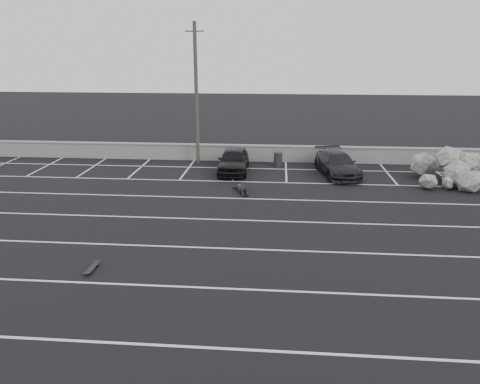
# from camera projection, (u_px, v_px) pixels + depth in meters

# --- Properties ---
(ground) EXTENTS (120.00, 120.00, 0.00)m
(ground) POSITION_uv_depth(u_px,v_px,m) (182.00, 247.00, 17.48)
(ground) COLOR black
(ground) RESTS_ON ground
(seawall) EXTENTS (50.00, 0.45, 1.06)m
(seawall) POSITION_uv_depth(u_px,v_px,m) (225.00, 152.00, 30.64)
(seawall) COLOR gray
(seawall) RESTS_ON ground
(stall_lines) EXTENTS (36.00, 20.05, 0.01)m
(stall_lines) POSITION_uv_depth(u_px,v_px,m) (199.00, 208.00, 21.68)
(stall_lines) COLOR silver
(stall_lines) RESTS_ON ground
(car_left) EXTENTS (1.77, 4.26, 1.44)m
(car_left) POSITION_uv_depth(u_px,v_px,m) (234.00, 160.00, 27.75)
(car_left) COLOR black
(car_left) RESTS_ON ground
(car_right) EXTENTS (2.67, 4.84, 1.33)m
(car_right) POSITION_uv_depth(u_px,v_px,m) (337.00, 164.00, 27.09)
(car_right) COLOR black
(car_right) RESTS_ON ground
(utility_pole) EXTENTS (1.15, 0.23, 8.62)m
(utility_pole) POSITION_uv_depth(u_px,v_px,m) (196.00, 94.00, 28.88)
(utility_pole) COLOR #4C4238
(utility_pole) RESTS_ON ground
(trash_bin) EXTENTS (0.64, 0.64, 0.89)m
(trash_bin) POSITION_uv_depth(u_px,v_px,m) (278.00, 159.00, 29.11)
(trash_bin) COLOR #262628
(trash_bin) RESTS_ON ground
(riprap_pile) EXTENTS (5.11, 4.54, 1.54)m
(riprap_pile) POSITION_uv_depth(u_px,v_px,m) (462.00, 173.00, 25.35)
(riprap_pile) COLOR #A9A69E
(riprap_pile) RESTS_ON ground
(person) EXTENTS (1.97, 2.57, 0.42)m
(person) POSITION_uv_depth(u_px,v_px,m) (241.00, 187.00, 24.25)
(person) COLOR black
(person) RESTS_ON ground
(skateboard) EXTENTS (0.24, 0.82, 0.10)m
(skateboard) POSITION_uv_depth(u_px,v_px,m) (91.00, 268.00, 15.63)
(skateboard) COLOR black
(skateboard) RESTS_ON ground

